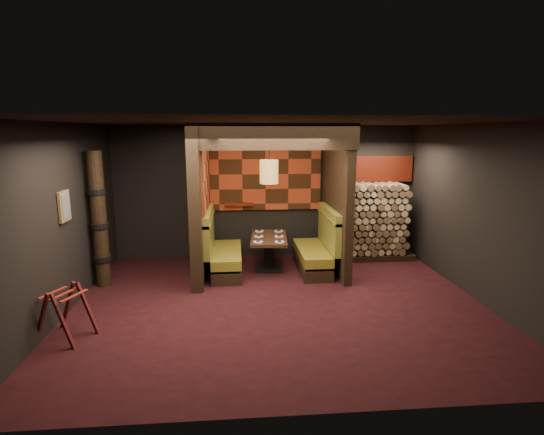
{
  "coord_description": "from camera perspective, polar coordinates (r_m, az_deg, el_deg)",
  "views": [
    {
      "loc": [
        -0.66,
        -6.37,
        2.71
      ],
      "look_at": [
        0.0,
        1.3,
        1.15
      ],
      "focal_mm": 28.0,
      "sensor_mm": 36.0,
      "label": 1
    }
  ],
  "objects": [
    {
      "name": "dining_table",
      "position": [
        8.46,
        -0.42,
        -4.1
      ],
      "size": [
        0.8,
        1.33,
        0.68
      ],
      "color": "black",
      "rests_on": "floor"
    },
    {
      "name": "totem_column",
      "position": [
        7.99,
        -22.21,
        -0.4
      ],
      "size": [
        0.31,
        0.31,
        2.4
      ],
      "color": "black",
      "rests_on": "floor"
    },
    {
      "name": "wall_left",
      "position": [
        7.0,
        -26.61,
        -0.34
      ],
      "size": [
        0.02,
        5.5,
        2.85
      ],
      "primitive_type": "cube",
      "color": "black",
      "rests_on": "ground"
    },
    {
      "name": "booth_bench_right",
      "position": [
        8.5,
        6.09,
        -4.39
      ],
      "size": [
        0.68,
        1.6,
        1.14
      ],
      "color": "black",
      "rests_on": "floor"
    },
    {
      "name": "floor",
      "position": [
        6.96,
        0.93,
        -11.55
      ],
      "size": [
        6.5,
        5.5,
        0.02
      ],
      "primitive_type": "cube",
      "color": "black",
      "rests_on": "ground"
    },
    {
      "name": "mosaic_header",
      "position": [
        9.55,
        13.15,
        6.39
      ],
      "size": [
        1.83,
        0.1,
        0.56
      ],
      "primitive_type": "cube",
      "color": "maroon",
      "rests_on": "wall_back"
    },
    {
      "name": "tapa_side_panel",
      "position": [
        8.26,
        -8.88,
        5.34
      ],
      "size": [
        0.04,
        1.85,
        1.45
      ],
      "primitive_type": "cube",
      "color": "#A9381A",
      "rests_on": "partition_left"
    },
    {
      "name": "wall_front",
      "position": [
        3.89,
        5.15,
        -7.86
      ],
      "size": [
        6.5,
        0.02,
        2.85
      ],
      "primitive_type": "cube",
      "color": "black",
      "rests_on": "ground"
    },
    {
      "name": "firewood_stack",
      "position": [
        9.4,
        13.46,
        -0.48
      ],
      "size": [
        1.73,
        0.7,
        1.64
      ],
      "color": "black",
      "rests_on": "floor"
    },
    {
      "name": "bay_front_post",
      "position": [
        8.68,
        8.82,
        2.8
      ],
      "size": [
        0.08,
        0.08,
        2.85
      ],
      "primitive_type": "cube",
      "color": "black",
      "rests_on": "floor"
    },
    {
      "name": "ceiling",
      "position": [
        6.41,
        1.02,
        12.79
      ],
      "size": [
        6.5,
        5.5,
        0.02
      ],
      "primitive_type": "cube",
      "color": "black",
      "rests_on": "ground"
    },
    {
      "name": "wall_back",
      "position": [
        9.25,
        -0.77,
        3.46
      ],
      "size": [
        6.5,
        0.02,
        2.85
      ],
      "primitive_type": "cube",
      "color": "black",
      "rests_on": "ground"
    },
    {
      "name": "partition_right",
      "position": [
        8.41,
        8.64,
        2.53
      ],
      "size": [
        0.15,
        2.1,
        2.85
      ],
      "primitive_type": "cube",
      "color": "black",
      "rests_on": "floor"
    },
    {
      "name": "place_settings",
      "position": [
        8.4,
        -0.42,
        -2.49
      ],
      "size": [
        0.65,
        1.09,
        0.03
      ],
      "color": "white",
      "rests_on": "dining_table"
    },
    {
      "name": "booth_bench_left",
      "position": [
        8.36,
        -6.81,
        -4.68
      ],
      "size": [
        0.68,
        1.6,
        1.14
      ],
      "color": "black",
      "rests_on": "floor"
    },
    {
      "name": "partition_left",
      "position": [
        8.16,
        -9.71,
        2.22
      ],
      "size": [
        0.2,
        2.2,
        2.85
      ],
      "primitive_type": "cube",
      "color": "black",
      "rests_on": "floor"
    },
    {
      "name": "framed_picture",
      "position": [
        7.05,
        -26.13,
        1.38
      ],
      "size": [
        0.05,
        0.36,
        0.46
      ],
      "color": "olive",
      "rests_on": "wall_left"
    },
    {
      "name": "tapa_back_panel",
      "position": [
        9.15,
        -0.91,
        5.86
      ],
      "size": [
        2.4,
        0.06,
        1.55
      ],
      "primitive_type": "cube",
      "color": "#A9381A",
      "rests_on": "wall_back"
    },
    {
      "name": "luggage_rack",
      "position": [
        6.38,
        -26.05,
        -11.23
      ],
      "size": [
        0.82,
        0.71,
        0.75
      ],
      "color": "#451112",
      "rests_on": "floor"
    },
    {
      "name": "lacquer_shelf",
      "position": [
        9.15,
        -4.47,
        1.79
      ],
      "size": [
        0.6,
        0.12,
        0.07
      ],
      "primitive_type": "cube",
      "color": "#581D0E",
      "rests_on": "wall_back"
    },
    {
      "name": "pendant_lamp",
      "position": [
        8.14,
        -0.4,
        6.18
      ],
      "size": [
        0.35,
        0.35,
        1.11
      ],
      "color": "olive",
      "rests_on": "ceiling"
    },
    {
      "name": "wall_right",
      "position": [
        7.59,
        26.27,
        0.51
      ],
      "size": [
        0.02,
        5.5,
        2.85
      ],
      "primitive_type": "cube",
      "color": "black",
      "rests_on": "ground"
    },
    {
      "name": "header_beam",
      "position": [
        7.1,
        0.22,
        10.81
      ],
      "size": [
        2.85,
        0.18,
        0.44
      ],
      "primitive_type": "cube",
      "color": "black",
      "rests_on": "partition_left"
    }
  ]
}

